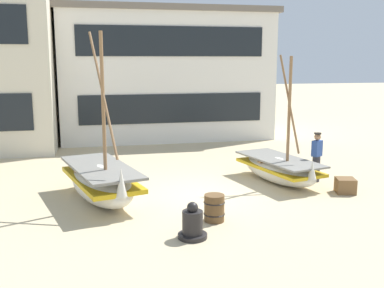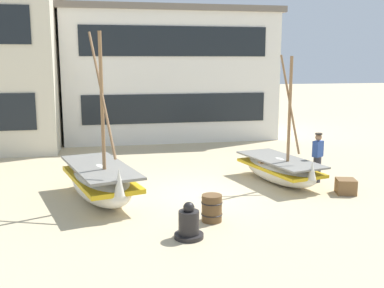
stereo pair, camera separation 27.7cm
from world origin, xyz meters
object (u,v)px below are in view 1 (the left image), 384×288
object	(u,v)px
fishing_boat_centre_large	(101,181)
cargo_crate	(345,186)
fisherman_by_hull	(317,157)
wooden_barrel	(214,208)
fishing_boat_near_left	(279,168)
harbor_building_main	(163,73)
capstan_winch	(193,224)

from	to	relation	value
fishing_boat_centre_large	cargo_crate	distance (m)	7.48
fisherman_by_hull	cargo_crate	bearing A→B (deg)	-80.22
wooden_barrel	fishing_boat_near_left	bearing A→B (deg)	45.42
wooden_barrel	harbor_building_main	xyz separation A→B (m)	(0.86, 14.06, 3.01)
fishing_boat_near_left	fisherman_by_hull	xyz separation A→B (m)	(1.25, -0.19, 0.36)
fishing_boat_near_left	fishing_boat_centre_large	distance (m)	5.99
fisherman_by_hull	wooden_barrel	size ratio (longest dim) A/B	2.41
cargo_crate	harbor_building_main	xyz separation A→B (m)	(-3.79, 12.52, 3.12)
capstan_winch	harbor_building_main	world-z (taller)	harbor_building_main
fishing_boat_centre_large	wooden_barrel	size ratio (longest dim) A/B	6.98
capstan_winch	wooden_barrel	size ratio (longest dim) A/B	1.24
fishing_boat_centre_large	fishing_boat_near_left	bearing A→B (deg)	8.27
cargo_crate	wooden_barrel	bearing A→B (deg)	-161.66
cargo_crate	capstan_winch	bearing A→B (deg)	-155.18
fishing_boat_centre_large	capstan_winch	size ratio (longest dim) A/B	5.61
capstan_winch	cargo_crate	bearing A→B (deg)	24.82
fishing_boat_centre_large	capstan_winch	xyz separation A→B (m)	(2.00, -3.30, -0.26)
fishing_boat_centre_large	capstan_winch	distance (m)	3.86
capstan_winch	harbor_building_main	xyz separation A→B (m)	(1.64, 15.03, 3.03)
fishing_boat_near_left	harbor_building_main	xyz separation A→B (m)	(-2.28, 10.88, 2.89)
cargo_crate	harbor_building_main	bearing A→B (deg)	106.83
fishing_boat_near_left	cargo_crate	xyz separation A→B (m)	(1.50, -1.65, -0.24)
fishing_boat_centre_large	capstan_winch	world-z (taller)	fishing_boat_centre_large
fisherman_by_hull	harbor_building_main	size ratio (longest dim) A/B	0.15
fishing_boat_centre_large	fisherman_by_hull	world-z (taller)	fishing_boat_centre_large
fisherman_by_hull	harbor_building_main	world-z (taller)	harbor_building_main
capstan_winch	cargo_crate	xyz separation A→B (m)	(5.43, 2.51, -0.10)
wooden_barrel	cargo_crate	distance (m)	4.89
fishing_boat_near_left	fisherman_by_hull	distance (m)	1.32
capstan_winch	cargo_crate	distance (m)	5.98
fishing_boat_centre_large	cargo_crate	bearing A→B (deg)	-6.03
fishing_boat_centre_large	harbor_building_main	bearing A→B (deg)	72.77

